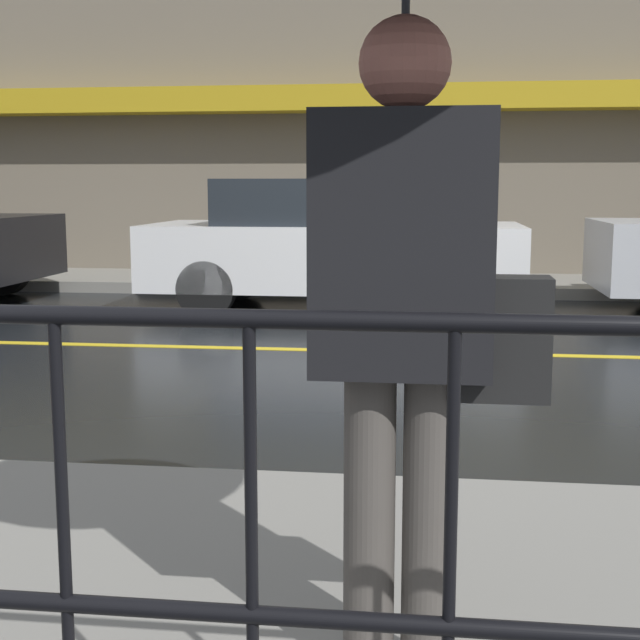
# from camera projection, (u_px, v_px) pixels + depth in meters

# --- Properties ---
(ground_plane) EXTENTS (80.00, 80.00, 0.00)m
(ground_plane) POSITION_uv_depth(u_px,v_px,m) (437.00, 353.00, 7.49)
(ground_plane) COLOR black
(sidewalk_near) EXTENTS (28.00, 2.46, 0.14)m
(sidewalk_near) POSITION_uv_depth(u_px,v_px,m) (440.00, 633.00, 2.66)
(sidewalk_near) COLOR gray
(sidewalk_near) RESTS_ON ground_plane
(sidewalk_far) EXTENTS (28.00, 1.90, 0.14)m
(sidewalk_far) POSITION_uv_depth(u_px,v_px,m) (436.00, 284.00, 12.03)
(sidewalk_far) COLOR gray
(sidewalk_far) RESTS_ON ground_plane
(lane_marking) EXTENTS (25.20, 0.12, 0.01)m
(lane_marking) POSITION_uv_depth(u_px,v_px,m) (437.00, 352.00, 7.49)
(lane_marking) COLOR gold
(lane_marking) RESTS_ON ground_plane
(building_storefront) EXTENTS (28.00, 0.85, 6.06)m
(building_storefront) POSITION_uv_depth(u_px,v_px,m) (440.00, 71.00, 12.64)
(building_storefront) COLOR #706656
(building_storefront) RESTS_ON ground_plane
(railing_foreground) EXTENTS (12.00, 0.04, 1.04)m
(railing_foreground) POSITION_uv_depth(u_px,v_px,m) (451.00, 526.00, 1.59)
(railing_foreground) COLOR black
(railing_foreground) RESTS_ON sidewalk_near
(car_white) EXTENTS (4.12, 1.82, 1.47)m
(car_white) POSITION_uv_depth(u_px,v_px,m) (331.00, 244.00, 9.98)
(car_white) COLOR silver
(car_white) RESTS_ON ground_plane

